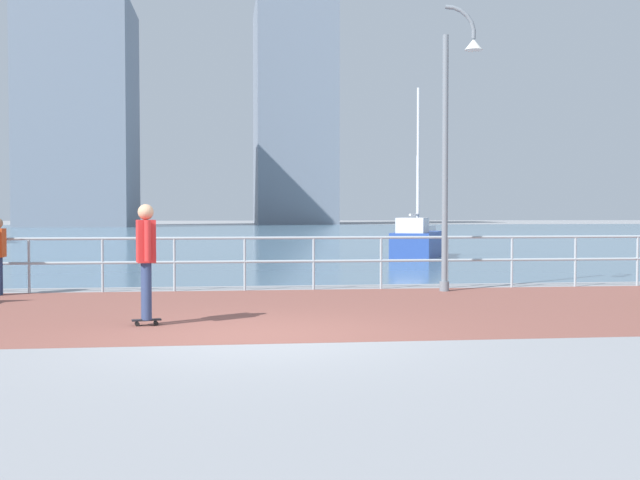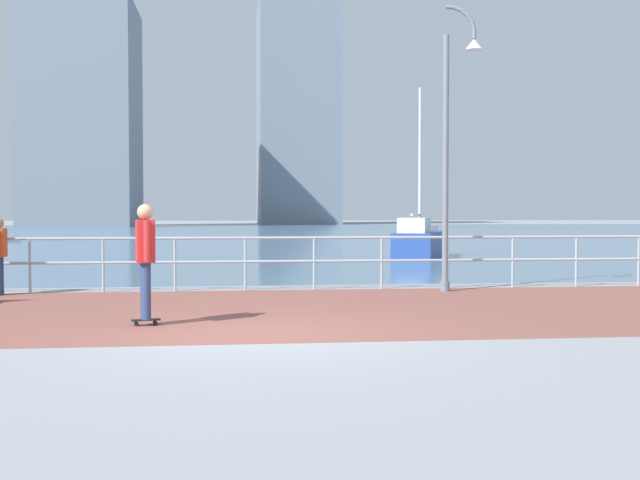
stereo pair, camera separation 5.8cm
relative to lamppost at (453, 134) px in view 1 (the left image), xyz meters
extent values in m
plane|color=gray|center=(-4.12, 34.76, -3.15)|extent=(220.00, 220.00, 0.00)
cube|color=brown|center=(-4.12, -2.59, -3.15)|extent=(28.00, 6.47, 0.01)
cube|color=slate|center=(-4.12, 45.64, -3.15)|extent=(180.00, 88.00, 0.00)
cylinder|color=#9EADB7|center=(-8.32, 0.64, -2.62)|extent=(0.05, 0.05, 1.06)
cylinder|color=#9EADB7|center=(-6.92, 0.64, -2.62)|extent=(0.05, 0.05, 1.06)
cylinder|color=#9EADB7|center=(-5.52, 0.64, -2.62)|extent=(0.05, 0.05, 1.06)
cylinder|color=#9EADB7|center=(-4.12, 0.64, -2.62)|extent=(0.05, 0.05, 1.06)
cylinder|color=#9EADB7|center=(-2.72, 0.64, -2.62)|extent=(0.05, 0.05, 1.06)
cylinder|color=#9EADB7|center=(-1.32, 0.64, -2.62)|extent=(0.05, 0.05, 1.06)
cylinder|color=#9EADB7|center=(0.08, 0.64, -2.62)|extent=(0.05, 0.05, 1.06)
cylinder|color=#9EADB7|center=(1.48, 0.64, -2.62)|extent=(0.05, 0.05, 1.06)
cylinder|color=#9EADB7|center=(2.88, 0.64, -2.62)|extent=(0.05, 0.05, 1.06)
cylinder|color=#9EADB7|center=(4.28, 0.64, -2.62)|extent=(0.05, 0.05, 1.06)
cylinder|color=#9EADB7|center=(-4.12, 0.64, -2.08)|extent=(25.20, 0.06, 0.06)
cylinder|color=#9EADB7|center=(-4.12, 0.64, -2.56)|extent=(25.20, 0.06, 0.06)
cylinder|color=slate|center=(-0.15, 0.04, -3.05)|extent=(0.19, 0.19, 0.20)
cylinder|color=slate|center=(-0.15, 0.04, -0.60)|extent=(0.12, 0.12, 5.10)
cylinder|color=slate|center=(-0.07, 0.02, 2.49)|extent=(0.20, 0.13, 0.11)
cylinder|color=slate|center=(0.07, -0.02, 2.45)|extent=(0.21, 0.13, 0.15)
cylinder|color=slate|center=(0.20, -0.06, 2.36)|extent=(0.20, 0.13, 0.18)
cylinder|color=slate|center=(0.29, -0.08, 2.24)|extent=(0.18, 0.13, 0.19)
cylinder|color=slate|center=(0.35, -0.10, 2.10)|extent=(0.15, 0.12, 0.19)
cylinder|color=slate|center=(0.37, -0.11, 1.94)|extent=(0.11, 0.10, 0.17)
cone|color=silver|center=(0.37, -0.11, 1.75)|extent=(0.36, 0.36, 0.22)
cylinder|color=black|center=(-5.48, -4.05, -3.12)|extent=(0.06, 0.04, 0.06)
cylinder|color=black|center=(-5.46, -4.12, -3.12)|extent=(0.06, 0.04, 0.06)
cylinder|color=black|center=(-5.73, -4.10, -3.12)|extent=(0.06, 0.04, 0.06)
cylinder|color=black|center=(-5.71, -4.18, -3.12)|extent=(0.06, 0.04, 0.06)
cube|color=black|center=(-5.59, -4.11, -3.07)|extent=(0.41, 0.19, 0.02)
cylinder|color=navy|center=(-5.61, -4.03, -2.66)|extent=(0.15, 0.15, 0.79)
cylinder|color=navy|center=(-5.58, -4.19, -2.66)|extent=(0.15, 0.15, 0.79)
cube|color=red|center=(-5.59, -4.11, -1.97)|extent=(0.30, 0.38, 0.59)
cylinder|color=red|center=(-5.64, -3.89, -1.96)|extent=(0.11, 0.11, 0.56)
cylinder|color=red|center=(-5.55, -4.34, -1.96)|extent=(0.11, 0.11, 0.56)
sphere|color=tan|center=(-5.59, -4.11, -1.57)|extent=(0.22, 0.22, 0.22)
cylinder|color=#D84C1E|center=(-8.81, 0.52, -2.13)|extent=(0.09, 0.09, 0.52)
cube|color=white|center=(4.10, 19.45, -2.83)|extent=(2.56, 2.90, 0.64)
cube|color=silver|center=(4.65, 20.15, -2.33)|extent=(1.17, 1.24, 0.35)
cylinder|color=silver|center=(4.10, 19.45, -0.74)|extent=(0.07, 0.07, 3.54)
cylinder|color=silver|center=(4.51, 19.97, -2.09)|extent=(0.87, 1.08, 0.06)
cube|color=#284799|center=(2.18, 11.57, -2.70)|extent=(2.79, 4.41, 0.90)
cube|color=silver|center=(1.71, 10.40, -1.99)|extent=(1.42, 1.75, 0.50)
cylinder|color=silver|center=(2.18, 11.57, 0.27)|extent=(0.10, 0.10, 5.03)
cylinder|color=silver|center=(1.83, 10.71, -1.64)|extent=(0.79, 1.79, 0.08)
cube|color=slate|center=(-21.42, 78.48, 9.76)|extent=(12.18, 13.87, 25.81)
cube|color=slate|center=(5.12, 97.28, 12.65)|extent=(10.95, 17.76, 31.60)
camera|label=1|loc=(-4.48, -15.10, -1.58)|focal=43.72mm
camera|label=2|loc=(-4.42, -15.11, -1.58)|focal=43.72mm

